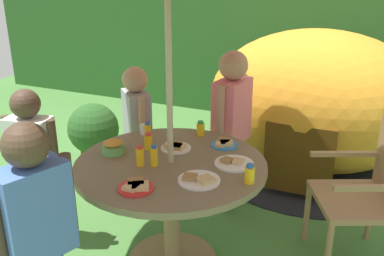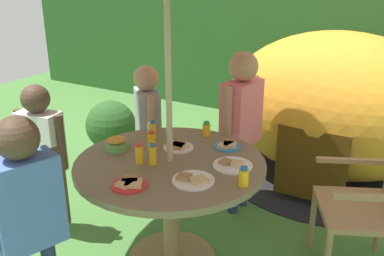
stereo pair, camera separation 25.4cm
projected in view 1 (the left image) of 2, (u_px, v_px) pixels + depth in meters
name	position (u px, v px, depth m)	size (l,w,h in m)	color
hedge_backdrop	(292.00, 38.00, 5.39)	(9.00, 0.70, 2.01)	#285623
garden_table	(171.00, 185.00, 2.63)	(1.17, 1.17, 0.73)	#93704C
wooden_chair	(374.00, 185.00, 2.65)	(0.66, 0.67, 1.01)	#93704C
dome_tent	(315.00, 101.00, 4.00)	(2.09, 2.09, 1.32)	orange
potted_plant	(94.00, 133.00, 3.99)	(0.48, 0.48, 0.66)	brown
child_in_pink_shirt	(232.00, 111.00, 3.20)	(0.22, 0.43, 1.28)	navy
child_in_grey_shirt	(137.00, 119.00, 3.29)	(0.33, 0.33, 1.14)	brown
child_in_white_shirt	(32.00, 149.00, 2.79)	(0.38, 0.21, 1.12)	brown
child_in_blue_shirt	(35.00, 212.00, 1.96)	(0.26, 0.40, 1.21)	navy
snack_bowl	(113.00, 147.00, 2.69)	(0.15, 0.15, 0.09)	#66B259
plate_near_left	(176.00, 147.00, 2.75)	(0.20, 0.20, 0.03)	white
plate_far_left	(199.00, 180.00, 2.33)	(0.24, 0.24, 0.03)	white
plate_near_right	(136.00, 187.00, 2.25)	(0.19, 0.19, 0.03)	red
plate_center_back	(224.00, 144.00, 2.80)	(0.18, 0.18, 0.03)	#338CD8
plate_front_edge	(234.00, 163.00, 2.54)	(0.24, 0.24, 0.03)	white
juice_bottle_far_right	(154.00, 156.00, 2.50)	(0.05, 0.05, 0.13)	yellow
juice_bottle_center_front	(148.00, 142.00, 2.73)	(0.05, 0.05, 0.12)	yellow
juice_bottle_mid_left	(148.00, 132.00, 2.87)	(0.04, 0.04, 0.13)	yellow
juice_bottle_mid_right	(140.00, 156.00, 2.50)	(0.05, 0.05, 0.13)	yellow
juice_bottle_back_edge	(201.00, 129.00, 2.96)	(0.06, 0.06, 0.11)	yellow
juice_bottle_spot_a	(250.00, 174.00, 2.30)	(0.06, 0.06, 0.11)	yellow
cup_near	(144.00, 129.00, 2.99)	(0.06, 0.06, 0.07)	white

